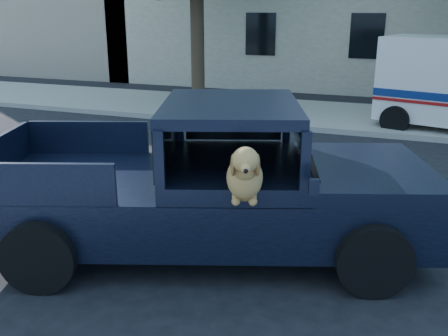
# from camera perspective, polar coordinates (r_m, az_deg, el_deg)

# --- Properties ---
(ground) EXTENTS (120.00, 120.00, 0.00)m
(ground) POSITION_cam_1_polar(r_m,az_deg,el_deg) (7.08, -3.68, -8.75)
(ground) COLOR black
(ground) RESTS_ON ground
(far_sidewalk) EXTENTS (60.00, 4.00, 0.15)m
(far_sidewalk) POSITION_cam_1_polar(r_m,az_deg,el_deg) (15.51, 10.25, 6.03)
(far_sidewalk) COLOR gray
(far_sidewalk) RESTS_ON ground
(lane_stripes) EXTENTS (21.60, 0.14, 0.01)m
(lane_stripes) POSITION_cam_1_polar(r_m,az_deg,el_deg) (9.72, 15.56, -1.83)
(lane_stripes) COLOR silver
(lane_stripes) RESTS_ON ground
(pickup_truck) EXTENTS (6.09, 3.92, 2.04)m
(pickup_truck) POSITION_cam_1_polar(r_m,az_deg,el_deg) (6.69, -2.42, -3.91)
(pickup_truck) COLOR black
(pickup_truck) RESTS_ON ground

